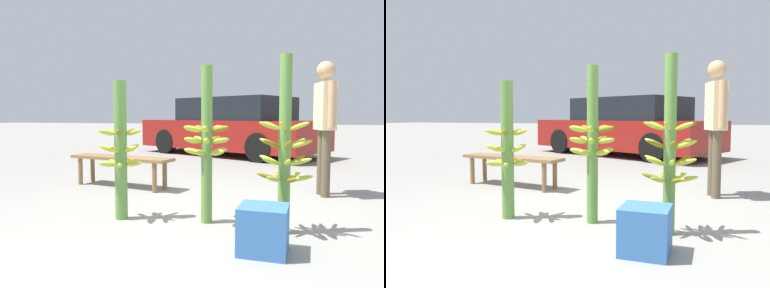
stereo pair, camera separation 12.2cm
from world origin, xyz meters
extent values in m
plane|color=gray|center=(0.00, 0.00, 0.00)|extent=(80.00, 80.00, 0.00)
cylinder|color=#5B8C3D|center=(-0.72, 0.12, 0.63)|extent=(0.11, 0.11, 1.27)
ellipsoid|color=#736414|center=(-0.69, 0.24, 0.80)|extent=(0.08, 0.16, 0.08)
ellipsoid|color=#ADB733|center=(-0.82, 0.18, 0.80)|extent=(0.15, 0.12, 0.08)
ellipsoid|color=#ADB733|center=(-0.81, 0.04, 0.80)|extent=(0.15, 0.13, 0.08)
ellipsoid|color=#736414|center=(-0.67, 0.00, 0.80)|extent=(0.10, 0.16, 0.08)
ellipsoid|color=#ADB733|center=(-0.59, 0.13, 0.80)|extent=(0.16, 0.06, 0.08)
ellipsoid|color=#ADB733|center=(-0.79, 0.22, 0.65)|extent=(0.13, 0.15, 0.09)
ellipsoid|color=#ADB733|center=(-0.83, 0.08, 0.65)|extent=(0.16, 0.09, 0.09)
ellipsoid|color=#ADB733|center=(-0.71, 0.00, 0.65)|extent=(0.05, 0.16, 0.09)
ellipsoid|color=#ADB733|center=(-0.60, 0.08, 0.65)|extent=(0.16, 0.08, 0.09)
ellipsoid|color=#ADB733|center=(-0.65, 0.22, 0.65)|extent=(0.12, 0.15, 0.09)
ellipsoid|color=#ADB733|center=(-0.70, 0.24, 0.51)|extent=(0.07, 0.16, 0.07)
ellipsoid|color=#ADB733|center=(-0.83, 0.18, 0.51)|extent=(0.16, 0.11, 0.07)
ellipsoid|color=#ADB733|center=(-0.81, 0.03, 0.51)|extent=(0.14, 0.14, 0.07)
ellipsoid|color=#ADB733|center=(-0.66, 0.00, 0.51)|extent=(0.11, 0.16, 0.07)
ellipsoid|color=#ADB733|center=(-0.59, 0.14, 0.51)|extent=(0.16, 0.07, 0.07)
cylinder|color=#5B8C3D|center=(0.06, 0.24, 0.69)|extent=(0.10, 0.10, 1.39)
ellipsoid|color=#ADB733|center=(-0.05, 0.19, 0.84)|extent=(0.17, 0.13, 0.08)
ellipsoid|color=#ADB733|center=(0.09, 0.12, 0.84)|extent=(0.08, 0.18, 0.08)
ellipsoid|color=#736414|center=(0.19, 0.23, 0.84)|extent=(0.18, 0.07, 0.08)
ellipsoid|color=#ADB733|center=(0.12, 0.36, 0.84)|extent=(0.12, 0.18, 0.08)
ellipsoid|color=#736414|center=(-0.03, 0.33, 0.84)|extent=(0.16, 0.15, 0.08)
ellipsoid|color=#ADB733|center=(0.09, 0.12, 0.74)|extent=(0.09, 0.18, 0.08)
ellipsoid|color=#ADB733|center=(0.19, 0.24, 0.74)|extent=(0.17, 0.06, 0.08)
ellipsoid|color=#ADB733|center=(0.11, 0.36, 0.74)|extent=(0.11, 0.18, 0.08)
ellipsoid|color=#ADB733|center=(-0.03, 0.33, 0.74)|extent=(0.16, 0.15, 0.08)
ellipsoid|color=#ADB733|center=(-0.04, 0.18, 0.74)|extent=(0.17, 0.13, 0.08)
ellipsoid|color=#ADB733|center=(0.17, 0.18, 0.64)|extent=(0.17, 0.13, 0.08)
ellipsoid|color=#ADB733|center=(0.15, 0.33, 0.64)|extent=(0.16, 0.15, 0.08)
ellipsoid|color=#ADB733|center=(0.01, 0.36, 0.64)|extent=(0.12, 0.18, 0.08)
ellipsoid|color=#ADB733|center=(-0.06, 0.23, 0.64)|extent=(0.17, 0.07, 0.08)
ellipsoid|color=#ADB733|center=(0.04, 0.12, 0.64)|extent=(0.08, 0.18, 0.08)
cylinder|color=#5B8C3D|center=(0.74, 0.15, 0.72)|extent=(0.10, 0.10, 1.43)
ellipsoid|color=#ADB733|center=(0.85, 0.08, 0.87)|extent=(0.18, 0.13, 0.09)
ellipsoid|color=#736414|center=(0.85, 0.21, 0.87)|extent=(0.18, 0.12, 0.09)
ellipsoid|color=#ADB733|center=(0.74, 0.28, 0.87)|extent=(0.05, 0.19, 0.09)
ellipsoid|color=#736414|center=(0.63, 0.22, 0.87)|extent=(0.18, 0.13, 0.09)
ellipsoid|color=#ADB733|center=(0.62, 0.09, 0.87)|extent=(0.18, 0.12, 0.09)
ellipsoid|color=#ADB733|center=(0.73, 0.02, 0.87)|extent=(0.05, 0.19, 0.09)
ellipsoid|color=#ADB733|center=(0.83, 0.24, 0.73)|extent=(0.16, 0.16, 0.10)
ellipsoid|color=#ADB733|center=(0.70, 0.27, 0.73)|extent=(0.08, 0.19, 0.10)
ellipsoid|color=#ADB733|center=(0.61, 0.18, 0.73)|extent=(0.19, 0.08, 0.10)
ellipsoid|color=#736414|center=(0.65, 0.06, 0.73)|extent=(0.16, 0.16, 0.10)
ellipsoid|color=#736414|center=(0.77, 0.02, 0.73)|extent=(0.08, 0.19, 0.10)
ellipsoid|color=#ADB733|center=(0.86, 0.12, 0.73)|extent=(0.19, 0.08, 0.10)
ellipsoid|color=#ADB733|center=(0.77, 0.02, 0.59)|extent=(0.08, 0.19, 0.09)
ellipsoid|color=#ADB733|center=(0.86, 0.11, 0.59)|extent=(0.19, 0.09, 0.09)
ellipsoid|color=#736414|center=(0.83, 0.24, 0.59)|extent=(0.16, 0.16, 0.09)
ellipsoid|color=#ADB733|center=(0.71, 0.27, 0.59)|extent=(0.08, 0.19, 0.09)
ellipsoid|color=#ADB733|center=(0.61, 0.18, 0.59)|extent=(0.19, 0.09, 0.09)
ellipsoid|color=#ADB733|center=(0.64, 0.06, 0.59)|extent=(0.16, 0.16, 0.09)
ellipsoid|color=#ADB733|center=(0.87, 0.14, 0.46)|extent=(0.19, 0.04, 0.08)
ellipsoid|color=#ADB733|center=(0.81, 0.26, 0.46)|extent=(0.13, 0.18, 0.08)
ellipsoid|color=#ADB733|center=(0.68, 0.26, 0.46)|extent=(0.12, 0.18, 0.08)
ellipsoid|color=#736414|center=(0.61, 0.15, 0.46)|extent=(0.19, 0.04, 0.08)
ellipsoid|color=#ADB733|center=(0.67, 0.04, 0.46)|extent=(0.13, 0.18, 0.08)
ellipsoid|color=#736414|center=(0.80, 0.03, 0.46)|extent=(0.12, 0.18, 0.08)
cylinder|color=brown|center=(1.05, 1.84, 0.39)|extent=(0.13, 0.13, 0.78)
cylinder|color=brown|center=(1.09, 1.68, 0.39)|extent=(0.13, 0.13, 0.78)
cube|color=beige|center=(1.07, 1.76, 1.06)|extent=(0.26, 0.39, 0.56)
cylinder|color=tan|center=(1.01, 1.98, 1.08)|extent=(0.11, 0.11, 0.53)
cylinder|color=tan|center=(1.14, 1.55, 1.08)|extent=(0.11, 0.11, 0.53)
sphere|color=tan|center=(1.07, 1.76, 1.48)|extent=(0.21, 0.21, 0.21)
cube|color=olive|center=(-1.49, 1.51, 0.39)|extent=(1.52, 0.57, 0.04)
cylinder|color=olive|center=(-2.07, 1.73, 0.18)|extent=(0.06, 0.06, 0.37)
cylinder|color=olive|center=(-0.87, 1.53, 0.18)|extent=(0.06, 0.06, 0.37)
cylinder|color=olive|center=(-2.11, 1.49, 0.18)|extent=(0.06, 0.06, 0.37)
cylinder|color=olive|center=(-0.91, 1.29, 0.18)|extent=(0.06, 0.06, 0.37)
cube|color=maroon|center=(-1.02, 6.06, 0.51)|extent=(4.81, 3.50, 0.68)
cube|color=black|center=(-0.86, 5.99, 1.11)|extent=(2.93, 2.53, 0.53)
cylinder|color=black|center=(-2.62, 5.91, 0.30)|extent=(0.63, 0.44, 0.61)
cylinder|color=black|center=(-1.94, 7.38, 0.30)|extent=(0.63, 0.44, 0.61)
cylinder|color=black|center=(-0.10, 4.74, 0.30)|extent=(0.63, 0.44, 0.61)
cylinder|color=black|center=(0.58, 6.22, 0.30)|extent=(0.63, 0.44, 0.61)
cube|color=#386BB2|center=(0.64, -0.34, 0.17)|extent=(0.33, 0.33, 0.33)
camera|label=1|loc=(0.96, -2.91, 0.95)|focal=35.00mm
camera|label=2|loc=(1.08, -2.87, 0.95)|focal=35.00mm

